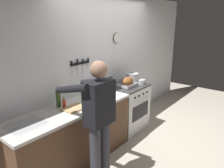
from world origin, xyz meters
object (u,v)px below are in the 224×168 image
Objects in this scene: bottle_olive_oil at (58,99)px; saucepan at (142,82)px; stove at (127,107)px; bottle_hot_sauce at (64,104)px; stock_pot at (132,78)px; bottle_soy_sauce at (96,86)px; cutting_board at (75,108)px; roasting_pan at (128,82)px; bottle_dish_soap at (96,91)px; person_cook at (98,116)px.

saucepan is at bearing -10.46° from bottle_olive_oil.
stove is 5.54× the size of bottle_hot_sauce.
stock_pot is 1.27× the size of bottle_soy_sauce.
cutting_board is (-1.39, -0.06, 0.46)m from stove.
bottle_soy_sauce is 0.67× the size of bottle_olive_oil.
stock_pot is 0.70× the size of cutting_board.
saucepan is at bearing -70.65° from stock_pot.
roasting_pan is (-0.05, -0.04, 0.53)m from stove.
roasting_pan reaches higher than stove.
bottle_dish_soap is at bearing -8.60° from bottle_olive_oil.
stove is at bearing -65.41° from person_cook.
stove is 1.65m from person_cook.
stock_pot reaches higher than bottle_dish_soap.
cutting_board is 0.17m from bottle_hot_sauce.
cutting_board is at bearing -167.74° from bottle_dish_soap.
saucepan is 0.75× the size of bottle_soy_sauce.
bottle_soy_sauce is at bearing 21.85° from cutting_board.
person_cook reaches higher than saucepan.
stove is 1.61m from bottle_olive_oil.
bottle_soy_sauce is (-0.61, 0.25, 0.53)m from stove.
person_cook is 1.76m from stock_pot.
bottle_dish_soap is at bearing 168.35° from saucepan.
bottle_hot_sauce is (-1.68, 0.04, -0.04)m from stock_pot.
saucepan is 1.09m from bottle_dish_soap.
bottle_soy_sauce is (0.78, 0.31, 0.07)m from cutting_board.
stove is 0.98m from bottle_dish_soap.
saucepan reaches higher than stove.
stove is 2.56× the size of roasting_pan.
person_cook is 8.37× the size of bottle_soy_sauce.
saucepan is (0.26, -0.16, 0.50)m from stove.
bottle_dish_soap reaches higher than saucepan.
stove is at bearing -6.36° from bottle_olive_oil.
bottle_soy_sauce is at bearing 152.86° from roasting_pan.
roasting_pan is 1.62× the size of bottle_dish_soap.
stock_pot is 1.16× the size of bottle_dish_soap.
roasting_pan reaches higher than bottle_hot_sauce.
stock_pot is 1.59m from cutting_board.
stock_pot is 1.55× the size of bottle_hot_sauce.
stock_pot reaches higher than stove.
bottle_hot_sauce is at bearing 5.01° from person_cook.
stock_pot is 1.70m from bottle_olive_oil.
roasting_pan is at bearing -143.10° from stove.
bottle_hot_sauce is at bearing 179.85° from bottle_dish_soap.
stove is 2.50× the size of cutting_board.
stove is 0.85m from bottle_soy_sauce.
bottle_dish_soap reaches higher than bottle_hot_sauce.
cutting_board is at bearing -177.40° from stove.
saucepan is at bearing -31.55° from stove.
bottle_soy_sauce is at bearing 157.61° from stove.
roasting_pan is at bearing 158.38° from saucepan.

